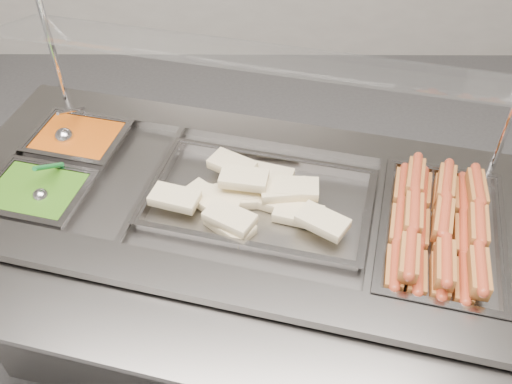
{
  "coord_description": "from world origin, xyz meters",
  "views": [
    {
      "loc": [
        0.2,
        -0.78,
        1.9
      ],
      "look_at": [
        0.19,
        0.36,
        0.81
      ],
      "focal_mm": 40.0,
      "sensor_mm": 36.0,
      "label": 1
    }
  ],
  "objects_px": {
    "sneeze_guard": "(258,59)",
    "serving_spoon": "(42,191)",
    "steam_counter": "(243,281)",
    "pan_hotdogs": "(439,239)",
    "pan_wraps": "(259,204)",
    "ladle": "(65,135)"
  },
  "relations": [
    {
      "from": "pan_hotdogs",
      "to": "ladle",
      "type": "bearing_deg",
      "value": 160.37
    },
    {
      "from": "steam_counter",
      "to": "serving_spoon",
      "type": "xyz_separation_m",
      "value": [
        -0.56,
        0.0,
        0.41
      ]
    },
    {
      "from": "pan_wraps",
      "to": "ladle",
      "type": "height_order",
      "value": "ladle"
    },
    {
      "from": "steam_counter",
      "to": "ladle",
      "type": "xyz_separation_m",
      "value": [
        -0.56,
        0.26,
        0.4
      ]
    },
    {
      "from": "steam_counter",
      "to": "serving_spoon",
      "type": "distance_m",
      "value": 0.69
    },
    {
      "from": "sneeze_guard",
      "to": "serving_spoon",
      "type": "xyz_separation_m",
      "value": [
        -0.6,
        -0.18,
        -0.31
      ]
    },
    {
      "from": "steam_counter",
      "to": "pan_wraps",
      "type": "distance_m",
      "value": 0.38
    },
    {
      "from": "pan_hotdogs",
      "to": "pan_wraps",
      "type": "relative_size",
      "value": 0.81
    },
    {
      "from": "serving_spoon",
      "to": "steam_counter",
      "type": "bearing_deg",
      "value": -0.24
    },
    {
      "from": "pan_wraps",
      "to": "ladle",
      "type": "relative_size",
      "value": 3.9
    },
    {
      "from": "serving_spoon",
      "to": "ladle",
      "type": "bearing_deg",
      "value": 90.08
    },
    {
      "from": "pan_wraps",
      "to": "serving_spoon",
      "type": "height_order",
      "value": "serving_spoon"
    },
    {
      "from": "sneeze_guard",
      "to": "steam_counter",
      "type": "bearing_deg",
      "value": -103.93
    },
    {
      "from": "sneeze_guard",
      "to": "ladle",
      "type": "xyz_separation_m",
      "value": [
        -0.6,
        0.07,
        -0.31
      ]
    },
    {
      "from": "pan_hotdogs",
      "to": "serving_spoon",
      "type": "bearing_deg",
      "value": 172.96
    },
    {
      "from": "steam_counter",
      "to": "serving_spoon",
      "type": "relative_size",
      "value": 11.54
    },
    {
      "from": "sneeze_guard",
      "to": "ladle",
      "type": "relative_size",
      "value": 8.62
    },
    {
      "from": "steam_counter",
      "to": "pan_wraps",
      "type": "relative_size",
      "value": 2.68
    },
    {
      "from": "steam_counter",
      "to": "ladle",
      "type": "relative_size",
      "value": 10.44
    },
    {
      "from": "steam_counter",
      "to": "pan_hotdogs",
      "type": "distance_m",
      "value": 0.66
    },
    {
      "from": "sneeze_guard",
      "to": "pan_hotdogs",
      "type": "bearing_deg",
      "value": -33.21
    },
    {
      "from": "ladle",
      "to": "steam_counter",
      "type": "bearing_deg",
      "value": -24.73
    }
  ]
}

